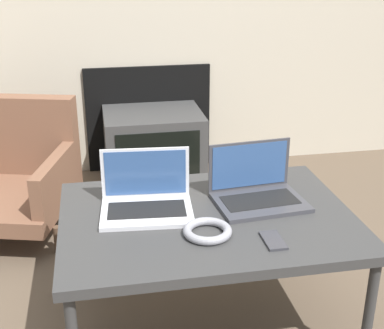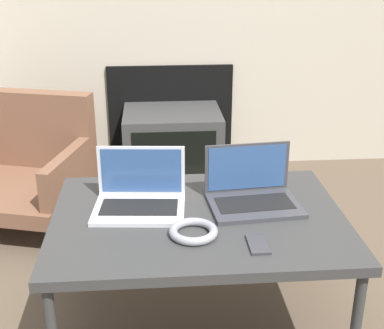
# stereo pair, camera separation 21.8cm
# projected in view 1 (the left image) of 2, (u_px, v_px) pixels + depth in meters

# --- Properties ---
(table) EXTENTS (1.06, 0.76, 0.47)m
(table) POSITION_uv_depth(u_px,v_px,m) (207.00, 223.00, 1.95)
(table) COLOR #333333
(table) RESTS_ON ground_plane
(laptop_left) EXTENTS (0.35, 0.27, 0.21)m
(laptop_left) POSITION_uv_depth(u_px,v_px,m) (146.00, 198.00, 1.97)
(laptop_left) COLOR silver
(laptop_left) RESTS_ON table
(laptop_right) EXTENTS (0.35, 0.28, 0.21)m
(laptop_right) POSITION_uv_depth(u_px,v_px,m) (256.00, 189.00, 2.04)
(laptop_right) COLOR #38383D
(laptop_right) RESTS_ON table
(headphones) EXTENTS (0.17, 0.17, 0.03)m
(headphones) POSITION_uv_depth(u_px,v_px,m) (207.00, 231.00, 1.80)
(headphones) COLOR gray
(headphones) RESTS_ON table
(phone) EXTENTS (0.06, 0.12, 0.01)m
(phone) POSITION_uv_depth(u_px,v_px,m) (273.00, 240.00, 1.76)
(phone) COLOR #333338
(phone) RESTS_ON table
(tv) EXTENTS (0.59, 0.48, 0.45)m
(tv) POSITION_uv_depth(u_px,v_px,m) (154.00, 148.00, 3.28)
(tv) COLOR #383838
(tv) RESTS_ON ground_plane
(armchair) EXTENTS (0.79, 0.79, 0.64)m
(armchair) POSITION_uv_depth(u_px,v_px,m) (8.00, 170.00, 2.76)
(armchair) COLOR brown
(armchair) RESTS_ON ground_plane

